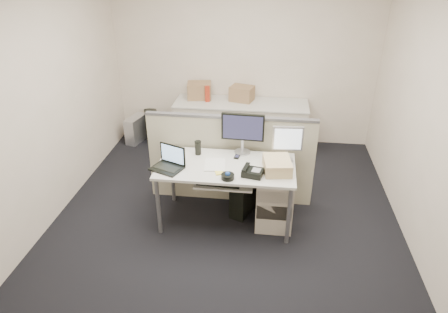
# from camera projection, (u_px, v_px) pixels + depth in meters

# --- Properties ---
(floor) EXTENTS (4.00, 4.50, 0.01)m
(floor) POSITION_uv_depth(u_px,v_px,m) (226.00, 220.00, 4.70)
(floor) COLOR black
(floor) RESTS_ON ground
(wall_back) EXTENTS (4.00, 0.02, 2.70)m
(wall_back) POSITION_uv_depth(u_px,v_px,m) (244.00, 57.00, 6.03)
(wall_back) COLOR beige
(wall_back) RESTS_ON ground
(wall_front) EXTENTS (4.00, 0.02, 2.70)m
(wall_front) POSITION_uv_depth(u_px,v_px,m) (176.00, 271.00, 2.09)
(wall_front) COLOR beige
(wall_front) RESTS_ON ground
(wall_left) EXTENTS (0.02, 4.50, 2.70)m
(wall_left) POSITION_uv_depth(u_px,v_px,m) (41.00, 104.00, 4.28)
(wall_left) COLOR beige
(wall_left) RESTS_ON ground
(wall_right) EXTENTS (0.02, 4.50, 2.70)m
(wall_right) POSITION_uv_depth(u_px,v_px,m) (432.00, 122.00, 3.84)
(wall_right) COLOR beige
(wall_right) RESTS_ON ground
(desk) EXTENTS (1.50, 0.75, 0.73)m
(desk) POSITION_uv_depth(u_px,v_px,m) (226.00, 170.00, 4.38)
(desk) COLOR silver
(desk) RESTS_ON floor
(keyboard_tray) EXTENTS (0.62, 0.32, 0.02)m
(keyboard_tray) POSITION_uv_depth(u_px,v_px,m) (224.00, 182.00, 4.25)
(keyboard_tray) COLOR silver
(keyboard_tray) RESTS_ON desk
(drawer_pedestal) EXTENTS (0.40, 0.55, 0.65)m
(drawer_pedestal) POSITION_uv_depth(u_px,v_px,m) (275.00, 197.00, 4.53)
(drawer_pedestal) COLOR beige
(drawer_pedestal) RESTS_ON floor
(cubicle_partition) EXTENTS (2.00, 0.06, 1.10)m
(cubicle_partition) POSITION_uv_depth(u_px,v_px,m) (230.00, 160.00, 4.83)
(cubicle_partition) COLOR #A8A088
(cubicle_partition) RESTS_ON floor
(back_counter) EXTENTS (2.00, 0.60, 0.72)m
(back_counter) POSITION_uv_depth(u_px,v_px,m) (241.00, 126.00, 6.22)
(back_counter) COLOR beige
(back_counter) RESTS_ON floor
(monitor_main) EXTENTS (0.49, 0.21, 0.48)m
(monitor_main) POSITION_uv_depth(u_px,v_px,m) (243.00, 134.00, 4.50)
(monitor_main) COLOR black
(monitor_main) RESTS_ON desk
(monitor_small) EXTENTS (0.34, 0.19, 0.41)m
(monitor_small) POSITION_uv_depth(u_px,v_px,m) (287.00, 144.00, 4.35)
(monitor_small) COLOR #B7B7BC
(monitor_small) RESTS_ON desk
(laptop) EXTENTS (0.39, 0.34, 0.24)m
(laptop) POSITION_uv_depth(u_px,v_px,m) (166.00, 159.00, 4.22)
(laptop) COLOR black
(laptop) RESTS_ON desk
(trackball) EXTENTS (0.14, 0.14, 0.05)m
(trackball) POSITION_uv_depth(u_px,v_px,m) (228.00, 177.00, 4.09)
(trackball) COLOR black
(trackball) RESTS_ON desk
(desk_phone) EXTENTS (0.24, 0.21, 0.07)m
(desk_phone) POSITION_uv_depth(u_px,v_px,m) (253.00, 173.00, 4.15)
(desk_phone) COLOR black
(desk_phone) RESTS_ON desk
(paper_stack) EXTENTS (0.25, 0.31, 0.01)m
(paper_stack) POSITION_uv_depth(u_px,v_px,m) (215.00, 165.00, 4.35)
(paper_stack) COLOR silver
(paper_stack) RESTS_ON desk
(sticky_pad) EXTENTS (0.10, 0.10, 0.01)m
(sticky_pad) POSITION_uv_depth(u_px,v_px,m) (219.00, 173.00, 4.20)
(sticky_pad) COLOR #FFE74B
(sticky_pad) RESTS_ON desk
(travel_mug) EXTENTS (0.08, 0.08, 0.15)m
(travel_mug) POSITION_uv_depth(u_px,v_px,m) (198.00, 148.00, 4.55)
(travel_mug) COLOR black
(travel_mug) RESTS_ON desk
(banana) EXTENTS (0.17, 0.14, 0.04)m
(banana) POSITION_uv_depth(u_px,v_px,m) (250.00, 172.00, 4.18)
(banana) COLOR yellow
(banana) RESTS_ON desk
(cellphone) EXTENTS (0.07, 0.11, 0.01)m
(cellphone) POSITION_uv_depth(u_px,v_px,m) (237.00, 157.00, 4.51)
(cellphone) COLOR black
(cellphone) RESTS_ON desk
(manila_folders) EXTENTS (0.32, 0.39, 0.13)m
(manila_folders) POSITION_uv_depth(u_px,v_px,m) (277.00, 165.00, 4.22)
(manila_folders) COLOR tan
(manila_folders) RESTS_ON desk
(keyboard) EXTENTS (0.47, 0.19, 0.03)m
(keyboard) POSITION_uv_depth(u_px,v_px,m) (219.00, 182.00, 4.21)
(keyboard) COLOR black
(keyboard) RESTS_ON keyboard_tray
(pc_tower_desk) EXTENTS (0.34, 0.49, 0.42)m
(pc_tower_desk) POSITION_uv_depth(u_px,v_px,m) (245.00, 196.00, 4.75)
(pc_tower_desk) COLOR black
(pc_tower_desk) RESTS_ON floor
(pc_tower_spare_dark) EXTENTS (0.38, 0.52, 0.45)m
(pc_tower_spare_dark) POSITION_uv_depth(u_px,v_px,m) (153.00, 126.00, 6.52)
(pc_tower_spare_dark) COLOR black
(pc_tower_spare_dark) RESTS_ON floor
(pc_tower_spare_silver) EXTENTS (0.27, 0.47, 0.42)m
(pc_tower_spare_silver) POSITION_uv_depth(u_px,v_px,m) (136.00, 129.00, 6.48)
(pc_tower_spare_silver) COLOR #B7B7BC
(pc_tower_spare_silver) RESTS_ON floor
(cardboard_box_left) EXTENTS (0.40, 0.32, 0.27)m
(cardboard_box_left) POSITION_uv_depth(u_px,v_px,m) (199.00, 91.00, 6.16)
(cardboard_box_left) COLOR olive
(cardboard_box_left) RESTS_ON back_counter
(cardboard_box_right) EXTENTS (0.40, 0.34, 0.24)m
(cardboard_box_right) POSITION_uv_depth(u_px,v_px,m) (242.00, 94.00, 6.08)
(cardboard_box_right) COLOR olive
(cardboard_box_right) RESTS_ON back_counter
(red_binder) EXTENTS (0.15, 0.29, 0.27)m
(red_binder) POSITION_uv_depth(u_px,v_px,m) (206.00, 92.00, 6.13)
(red_binder) COLOR #A52B16
(red_binder) RESTS_ON back_counter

